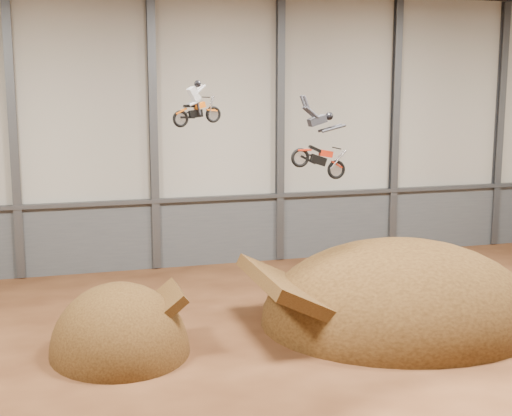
{
  "coord_description": "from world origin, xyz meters",
  "views": [
    {
      "loc": [
        -8.34,
        -20.97,
        9.47
      ],
      "look_at": [
        -1.11,
        4.0,
        4.9
      ],
      "focal_mm": 50.0,
      "sensor_mm": 36.0,
      "label": 1
    }
  ],
  "objects_px": {
    "landing_ramp": "(399,320)",
    "fmx_rider_b": "(316,138)",
    "takeoff_ramp": "(120,352)",
    "fmx_rider_a": "(198,101)"
  },
  "relations": [
    {
      "from": "landing_ramp",
      "to": "fmx_rider_b",
      "type": "height_order",
      "value": "fmx_rider_b"
    },
    {
      "from": "takeoff_ramp",
      "to": "fmx_rider_b",
      "type": "distance_m",
      "value": 10.5
    },
    {
      "from": "landing_ramp",
      "to": "fmx_rider_b",
      "type": "xyz_separation_m",
      "value": [
        -3.79,
        -0.18,
        7.45
      ]
    },
    {
      "from": "takeoff_ramp",
      "to": "fmx_rider_b",
      "type": "height_order",
      "value": "fmx_rider_b"
    },
    {
      "from": "fmx_rider_b",
      "to": "fmx_rider_a",
      "type": "bearing_deg",
      "value": -175.35
    },
    {
      "from": "takeoff_ramp",
      "to": "landing_ramp",
      "type": "relative_size",
      "value": 0.5
    },
    {
      "from": "fmx_rider_a",
      "to": "fmx_rider_b",
      "type": "xyz_separation_m",
      "value": [
        4.54,
        0.52,
        -1.42
      ]
    },
    {
      "from": "takeoff_ramp",
      "to": "fmx_rider_b",
      "type": "xyz_separation_m",
      "value": [
        7.4,
        0.15,
        7.45
      ]
    },
    {
      "from": "landing_ramp",
      "to": "fmx_rider_a",
      "type": "xyz_separation_m",
      "value": [
        -8.32,
        -0.7,
        8.86
      ]
    },
    {
      "from": "takeoff_ramp",
      "to": "fmx_rider_a",
      "type": "bearing_deg",
      "value": -7.4
    }
  ]
}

